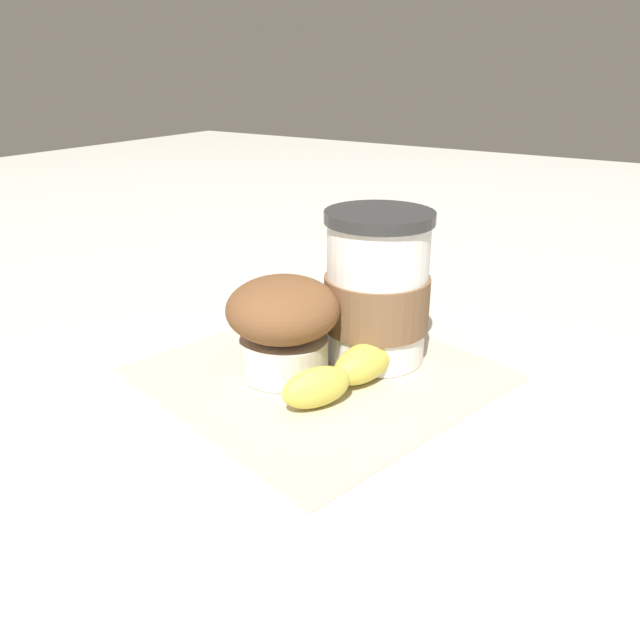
{
  "coord_description": "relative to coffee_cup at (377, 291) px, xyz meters",
  "views": [
    {
      "loc": [
        0.41,
        0.27,
        0.26
      ],
      "look_at": [
        0.0,
        0.0,
        0.05
      ],
      "focal_mm": 35.0,
      "sensor_mm": 36.0,
      "label": 1
    }
  ],
  "objects": [
    {
      "name": "paper_napkin",
      "position": [
        0.06,
        -0.03,
        -0.07
      ],
      "size": [
        0.32,
        0.32,
        0.0
      ],
      "primitive_type": "cube",
      "rotation": [
        0.0,
        0.0,
        -0.24
      ],
      "color": "beige",
      "rests_on": "ground_plane"
    },
    {
      "name": "muffin",
      "position": [
        0.07,
        -0.05,
        -0.02
      ],
      "size": [
        0.1,
        0.1,
        0.09
      ],
      "color": "white",
      "rests_on": "paper_napkin"
    },
    {
      "name": "banana",
      "position": [
        0.02,
        0.0,
        -0.05
      ],
      "size": [
        0.24,
        0.09,
        0.03
      ],
      "color": "#D6CC4C",
      "rests_on": "paper_napkin"
    },
    {
      "name": "ground_plane",
      "position": [
        0.06,
        -0.03,
        -0.07
      ],
      "size": [
        3.0,
        3.0,
        0.0
      ],
      "primitive_type": "plane",
      "color": "beige"
    },
    {
      "name": "coffee_cup",
      "position": [
        0.0,
        0.0,
        0.0
      ],
      "size": [
        0.1,
        0.1,
        0.14
      ],
      "color": "white",
      "rests_on": "paper_napkin"
    }
  ]
}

